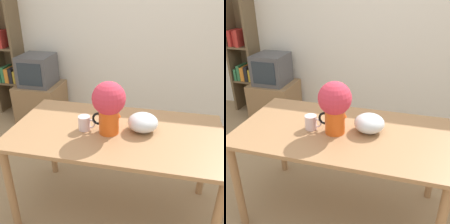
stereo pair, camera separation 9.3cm
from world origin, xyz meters
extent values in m
plane|color=#9E7F5B|center=(0.00, 0.00, 0.00)|extent=(12.00, 12.00, 0.00)
cube|color=silver|center=(0.00, 1.87, 1.30)|extent=(8.00, 0.05, 2.60)
cube|color=#A3754C|center=(-0.09, 0.07, 0.77)|extent=(1.57, 0.85, 0.03)
cylinder|color=#A3754C|center=(-0.81, -0.30, 0.38)|extent=(0.06, 0.06, 0.76)
cylinder|color=#A3754C|center=(-0.81, 0.43, 0.38)|extent=(0.06, 0.06, 0.76)
cylinder|color=#A3754C|center=(0.64, 0.43, 0.38)|extent=(0.06, 0.06, 0.76)
cylinder|color=#E05619|center=(-0.13, 0.03, 0.88)|extent=(0.15, 0.15, 0.19)
cone|color=#E05619|center=(-0.07, 0.03, 0.95)|extent=(0.05, 0.05, 0.05)
torus|color=black|center=(-0.21, 0.03, 0.89)|extent=(0.10, 0.02, 0.10)
sphere|color=#3D7033|center=(-0.13, 0.03, 1.02)|extent=(0.18, 0.18, 0.18)
sphere|color=#CC3347|center=(-0.13, 0.03, 1.06)|extent=(0.24, 0.24, 0.24)
cylinder|color=silver|center=(-0.32, 0.03, 0.84)|extent=(0.09, 0.09, 0.11)
torus|color=silver|center=(-0.27, 0.03, 0.84)|extent=(0.07, 0.01, 0.07)
ellipsoid|color=silver|center=(0.11, 0.11, 0.86)|extent=(0.22, 0.22, 0.13)
cube|color=#8E6B47|center=(-1.47, 1.52, 0.27)|extent=(0.59, 0.54, 0.53)
cube|color=#4C4C51|center=(-1.47, 1.52, 0.73)|extent=(0.42, 0.44, 0.40)
cube|color=#232D38|center=(-1.47, 1.30, 0.73)|extent=(0.33, 0.01, 0.29)
cube|color=brown|center=(-1.84, 1.70, 0.83)|extent=(0.04, 0.31, 1.66)
cube|color=brown|center=(-2.01, 1.85, 0.83)|extent=(0.38, 0.01, 1.66)
cube|color=brown|center=(-2.01, 1.70, 0.47)|extent=(0.31, 0.28, 0.03)
cube|color=#337A4C|center=(-2.13, 1.69, 0.56)|extent=(0.04, 0.25, 0.17)
cube|color=#337A4C|center=(-2.07, 1.69, 0.59)|extent=(0.05, 0.23, 0.22)
cube|color=orange|center=(-2.01, 1.69, 0.58)|extent=(0.06, 0.24, 0.20)
cube|color=black|center=(-1.94, 1.69, 0.59)|extent=(0.05, 0.25, 0.22)
cube|color=gold|center=(-1.89, 1.69, 0.57)|extent=(0.05, 0.24, 0.18)
cube|color=brown|center=(-2.01, 1.70, 0.96)|extent=(0.31, 0.28, 0.03)
cube|color=#B72D28|center=(-2.07, 1.69, 1.08)|extent=(0.05, 0.18, 0.21)
cube|color=#B72D28|center=(-2.01, 1.69, 1.09)|extent=(0.05, 0.26, 0.23)
camera|label=1|loc=(0.26, -1.59, 1.76)|focal=42.00mm
camera|label=2|loc=(0.35, -1.57, 1.76)|focal=42.00mm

